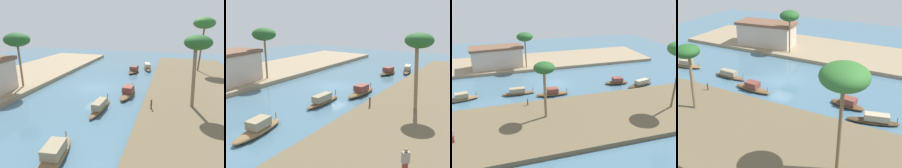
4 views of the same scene
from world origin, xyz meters
The scene contains 12 objects.
river_water centered at (0.00, 0.00, 0.00)m, with size 69.81×69.81×0.00m, color #476B7F.
riverbank_left centered at (0.00, -12.29, 0.26)m, with size 45.23×11.44×0.51m, color brown.
riverbank_right centered at (0.00, 12.29, 0.26)m, with size 45.23×11.44×0.51m, color #937F60.
sampan_with_red_awning centered at (12.62, -4.96, 0.39)m, with size 5.02×2.14×1.02m.
sampan_midstream centered at (-1.36, -4.50, 0.41)m, with size 4.77×1.42×1.13m.
sampan_foreground centered at (9.50, -3.12, 0.41)m, with size 3.85×1.71×1.09m.
sampan_near_left_bank centered at (-13.68, -2.63, 0.40)m, with size 4.81×1.88×1.12m.
sampan_downstream_large centered at (-6.04, -2.80, 0.40)m, with size 4.74×1.04×1.02m.
person_on_near_bank centered at (-13.50, -13.44, 1.21)m, with size 0.43×0.43×1.54m.
mooring_post centered at (-5.36, -7.49, 0.94)m, with size 0.14×0.14×0.85m, color #4C3823.
palm_tree_left_near centered at (-3.82, -10.95, 6.17)m, with size 2.32×2.32×6.52m.
palm_tree_right_tall centered at (-3.14, 8.25, 6.04)m, with size 2.88×2.88×6.39m.
Camera 2 is at (-24.57, -16.69, 8.30)m, focal length 40.42 mm.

